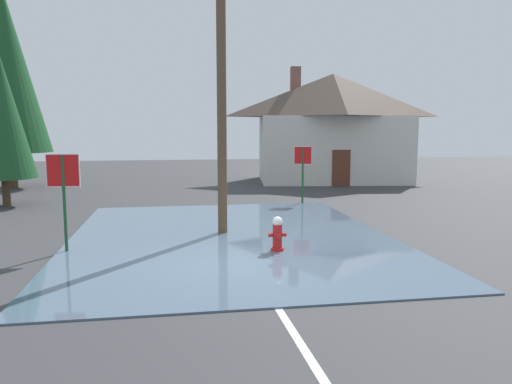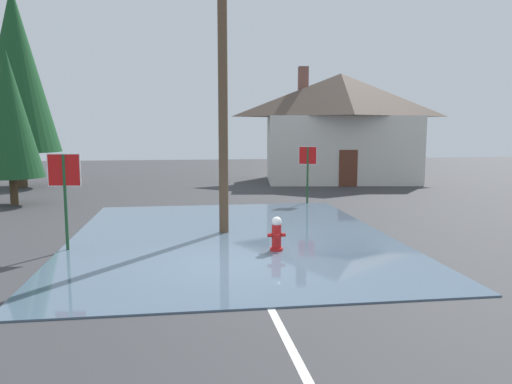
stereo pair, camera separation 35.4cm
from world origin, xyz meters
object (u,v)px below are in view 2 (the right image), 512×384
object	(u,v)px
house	(340,126)
pine_tree_tall_left	(16,70)
fire_hydrant	(277,235)
pine_tree_mid_left	(9,114)
stop_sign_near	(64,181)
stop_sign_far	(308,163)
utility_pole	(223,69)

from	to	relation	value
house	pine_tree_tall_left	bearing A→B (deg)	-178.43
fire_hydrant	pine_tree_mid_left	world-z (taller)	pine_tree_mid_left
pine_tree_mid_left	stop_sign_near	bearing A→B (deg)	-64.66
fire_hydrant	pine_tree_mid_left	bearing A→B (deg)	135.02
fire_hydrant	house	bearing A→B (deg)	67.43
stop_sign_near	house	size ratio (longest dim) A/B	0.26
stop_sign_near	pine_tree_mid_left	bearing A→B (deg)	115.34
stop_sign_near	stop_sign_far	world-z (taller)	stop_sign_near
utility_pole	stop_sign_far	xyz separation A→B (m)	(3.96, 5.54, -3.14)
stop_sign_far	pine_tree_mid_left	world-z (taller)	pine_tree_mid_left
stop_sign_near	stop_sign_far	size ratio (longest dim) A/B	1.05
stop_sign_far	pine_tree_tall_left	distance (m)	16.65
pine_tree_mid_left	fire_hydrant	bearing A→B (deg)	-44.98
utility_pole	pine_tree_tall_left	size ratio (longest dim) A/B	0.89
pine_tree_tall_left	pine_tree_mid_left	distance (m)	7.32
fire_hydrant	utility_pole	size ratio (longest dim) A/B	0.10
house	pine_tree_tall_left	world-z (taller)	pine_tree_tall_left
stop_sign_far	pine_tree_tall_left	world-z (taller)	pine_tree_tall_left
pine_tree_tall_left	utility_pole	bearing A→B (deg)	-53.76
stop_sign_far	pine_tree_mid_left	bearing A→B (deg)	173.69
house	pine_tree_mid_left	distance (m)	17.74
stop_sign_near	pine_tree_tall_left	world-z (taller)	pine_tree_tall_left
stop_sign_far	utility_pole	bearing A→B (deg)	-125.55
stop_sign_far	house	distance (m)	9.56
house	pine_tree_mid_left	world-z (taller)	house
utility_pole	pine_tree_mid_left	xyz separation A→B (m)	(-8.20, 6.88, -1.13)
pine_tree_tall_left	pine_tree_mid_left	xyz separation A→B (m)	(1.73, -6.67, -2.48)
utility_pole	pine_tree_mid_left	bearing A→B (deg)	140.01
pine_tree_tall_left	house	bearing A→B (deg)	1.57
stop_sign_near	house	distance (m)	19.91
stop_sign_far	pine_tree_tall_left	xyz separation A→B (m)	(-13.89, 8.01, 4.50)
fire_hydrant	stop_sign_far	xyz separation A→B (m)	(2.80, 8.01, 1.28)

